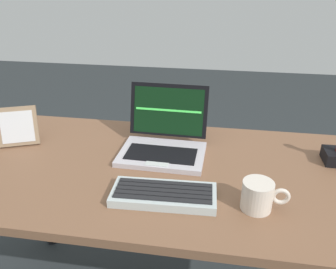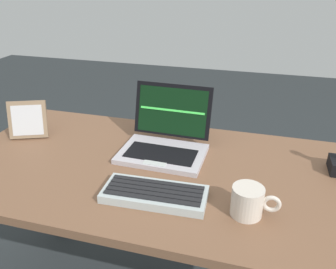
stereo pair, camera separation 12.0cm
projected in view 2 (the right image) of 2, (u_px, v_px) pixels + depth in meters
desk at (179, 192)px, 1.20m from camera, size 1.61×0.73×0.73m
laptop_front at (165, 140)px, 1.26m from camera, size 0.31×0.28×0.23m
external_keyboard at (155, 194)px, 1.02m from camera, size 0.32×0.14×0.03m
photo_frame at (28, 120)px, 1.36m from camera, size 0.16×0.11×0.15m
coffee_mug at (248, 201)px, 0.94m from camera, size 0.14×0.09×0.09m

